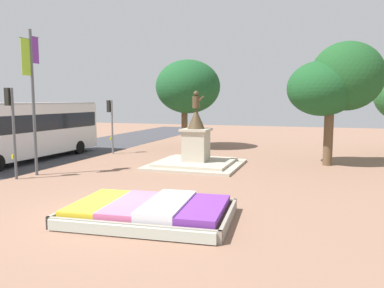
{
  "coord_description": "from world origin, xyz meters",
  "views": [
    {
      "loc": [
        5.95,
        -10.28,
        3.6
      ],
      "look_at": [
        0.7,
        5.64,
        1.65
      ],
      "focal_mm": 35.0,
      "sensor_mm": 36.0,
      "label": 1
    }
  ],
  "objects_px": {
    "traffic_light_far_corner": "(111,117)",
    "city_bus": "(23,128)",
    "traffic_light_mid_block": "(11,117)",
    "flower_planter": "(151,212)",
    "banner_pole": "(33,95)",
    "statue_monument": "(196,152)"
  },
  "relations": [
    {
      "from": "statue_monument",
      "to": "flower_planter",
      "type": "bearing_deg",
      "value": -80.73
    },
    {
      "from": "traffic_light_far_corner",
      "to": "traffic_light_mid_block",
      "type": "bearing_deg",
      "value": -89.77
    },
    {
      "from": "flower_planter",
      "to": "traffic_light_far_corner",
      "type": "relative_size",
      "value": 1.44
    },
    {
      "from": "statue_monument",
      "to": "city_bus",
      "type": "xyz_separation_m",
      "value": [
        -10.2,
        -1.69,
        1.22
      ]
    },
    {
      "from": "traffic_light_far_corner",
      "to": "city_bus",
      "type": "relative_size",
      "value": 0.31
    },
    {
      "from": "banner_pole",
      "to": "city_bus",
      "type": "bearing_deg",
      "value": 138.59
    },
    {
      "from": "banner_pole",
      "to": "traffic_light_far_corner",
      "type": "bearing_deg",
      "value": 92.63
    },
    {
      "from": "statue_monument",
      "to": "traffic_light_far_corner",
      "type": "bearing_deg",
      "value": 157.91
    },
    {
      "from": "flower_planter",
      "to": "banner_pole",
      "type": "relative_size",
      "value": 0.76
    },
    {
      "from": "flower_planter",
      "to": "statue_monument",
      "type": "distance_m",
      "value": 9.54
    },
    {
      "from": "flower_planter",
      "to": "banner_pole",
      "type": "height_order",
      "value": "banner_pole"
    },
    {
      "from": "flower_planter",
      "to": "traffic_light_far_corner",
      "type": "distance_m",
      "value": 15.06
    },
    {
      "from": "traffic_light_far_corner",
      "to": "city_bus",
      "type": "xyz_separation_m",
      "value": [
        -3.25,
        -4.51,
        -0.5
      ]
    },
    {
      "from": "city_bus",
      "to": "flower_planter",
      "type": "bearing_deg",
      "value": -33.31
    },
    {
      "from": "statue_monument",
      "to": "traffic_light_far_corner",
      "type": "distance_m",
      "value": 7.7
    },
    {
      "from": "statue_monument",
      "to": "banner_pole",
      "type": "height_order",
      "value": "banner_pole"
    },
    {
      "from": "traffic_light_mid_block",
      "to": "statue_monument",
      "type": "bearing_deg",
      "value": 40.57
    },
    {
      "from": "statue_monument",
      "to": "banner_pole",
      "type": "xyz_separation_m",
      "value": [
        -6.6,
        -4.87,
        3.1
      ]
    },
    {
      "from": "traffic_light_mid_block",
      "to": "traffic_light_far_corner",
      "type": "height_order",
      "value": "traffic_light_mid_block"
    },
    {
      "from": "statue_monument",
      "to": "traffic_light_far_corner",
      "type": "relative_size",
      "value": 1.33
    },
    {
      "from": "traffic_light_far_corner",
      "to": "city_bus",
      "type": "height_order",
      "value": "traffic_light_far_corner"
    },
    {
      "from": "statue_monument",
      "to": "city_bus",
      "type": "distance_m",
      "value": 10.42
    }
  ]
}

